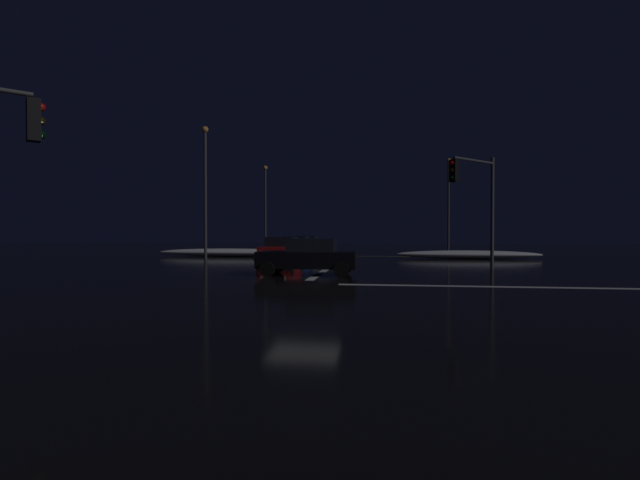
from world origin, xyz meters
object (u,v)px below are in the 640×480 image
object	(u,v)px
streetlamp_left_far	(265,201)
sedan_blue	(296,247)
sedan_white	(307,245)
streetlamp_left_near	(205,183)
streetlamp_right_far	(449,198)
sedan_black_crossing	(308,257)
traffic_signal_ne	(476,191)
sedan_red	(281,250)

from	to	relation	value
streetlamp_left_far	sedan_blue	bearing A→B (deg)	-66.58
sedan_white	streetlamp_left_near	size ratio (longest dim) A/B	0.49
sedan_blue	streetlamp_right_far	distance (m)	18.41
streetlamp_left_far	streetlamp_right_far	bearing A→B (deg)	-0.00
sedan_black_crossing	streetlamp_left_far	xyz separation A→B (m)	(-8.62, 26.13, 4.16)
sedan_white	traffic_signal_ne	world-z (taller)	traffic_signal_ne
streetlamp_left_far	sedan_black_crossing	bearing A→B (deg)	-71.75
sedan_blue	streetlamp_left_far	world-z (taller)	streetlamp_left_far
sedan_white	streetlamp_right_far	xyz separation A→B (m)	(12.52, 7.48, 4.35)
traffic_signal_ne	streetlamp_right_far	distance (m)	22.30
sedan_white	streetlamp_left_far	bearing A→B (deg)	126.24
sedan_red	traffic_signal_ne	xyz separation A→B (m)	(10.47, -3.24, 3.06)
sedan_red	streetlamp_left_near	size ratio (longest dim) A/B	0.49
sedan_black_crossing	traffic_signal_ne	size ratio (longest dim) A/B	0.77
sedan_white	streetlamp_left_near	bearing A→B (deg)	-122.77
sedan_blue	streetlamp_left_far	size ratio (longest dim) A/B	0.51
traffic_signal_ne	streetlamp_right_far	size ratio (longest dim) A/B	0.63
sedan_black_crossing	sedan_red	bearing A→B (deg)	111.19
sedan_blue	streetlamp_right_far	bearing A→B (deg)	46.01
sedan_white	sedan_red	bearing A→B (deg)	-88.22
sedan_blue	traffic_signal_ne	xyz separation A→B (m)	(10.73, -9.32, 3.06)
streetlamp_left_far	traffic_signal_ne	bearing A→B (deg)	-53.70
sedan_white	streetlamp_left_far	distance (m)	10.17
sedan_black_crossing	streetlamp_left_near	xyz separation A→B (m)	(-8.62, 10.13, 4.35)
sedan_black_crossing	streetlamp_left_near	bearing A→B (deg)	130.40
traffic_signal_ne	streetlamp_left_near	world-z (taller)	streetlamp_left_near
sedan_black_crossing	streetlamp_right_far	xyz separation A→B (m)	(9.39, 26.13, 4.35)
sedan_black_crossing	sedan_blue	bearing A→B (deg)	102.93
sedan_red	streetlamp_left_near	xyz separation A→B (m)	(-5.84, 2.96, 4.35)
sedan_black_crossing	sedan_white	bearing A→B (deg)	99.54
sedan_white	sedan_black_crossing	world-z (taller)	same
sedan_white	streetlamp_right_far	world-z (taller)	streetlamp_right_far
sedan_blue	streetlamp_left_near	xyz separation A→B (m)	(-5.58, -3.13, 4.35)
sedan_white	streetlamp_left_near	distance (m)	11.02
sedan_red	sedan_blue	bearing A→B (deg)	92.47
streetlamp_right_far	sedan_white	bearing A→B (deg)	-149.14
streetlamp_left_near	streetlamp_right_far	distance (m)	24.09
sedan_red	streetlamp_left_near	bearing A→B (deg)	153.13
streetlamp_left_far	streetlamp_right_far	world-z (taller)	streetlamp_right_far
streetlamp_left_near	streetlamp_right_far	size ratio (longest dim) A/B	1.00
sedan_blue	streetlamp_left_near	world-z (taller)	streetlamp_left_near
streetlamp_left_near	streetlamp_right_far	bearing A→B (deg)	41.63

